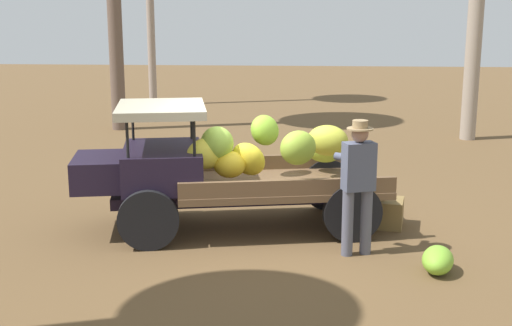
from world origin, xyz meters
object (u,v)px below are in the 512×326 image
truck (217,168)px  wooden_crate (386,213)px  farmer (358,179)px  loose_banana_bunch (438,260)px

truck → wooden_crate: 2.61m
truck → farmer: 2.17m
truck → loose_banana_bunch: bearing=141.6°
farmer → truck: bearing=46.8°
truck → farmer: size_ratio=2.58×
wooden_crate → loose_banana_bunch: wooden_crate is taller
farmer → loose_banana_bunch: bearing=-139.6°
truck → farmer: truck is taller
farmer → wooden_crate: farmer is taller
farmer → loose_banana_bunch: farmer is taller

